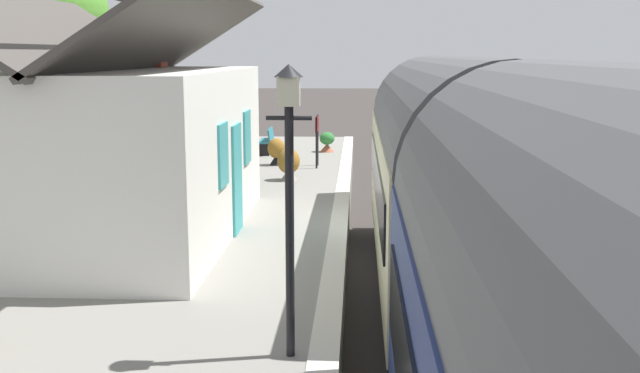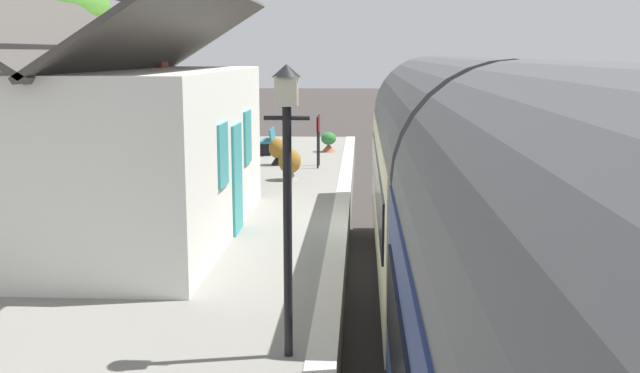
% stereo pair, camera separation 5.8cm
% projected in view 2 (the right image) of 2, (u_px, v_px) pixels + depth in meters
% --- Properties ---
extents(ground_plane, '(160.00, 160.00, 0.00)m').
position_uv_depth(ground_plane, '(396.00, 270.00, 15.28)').
color(ground_plane, '#383330').
extents(platform, '(32.00, 6.72, 0.95)m').
position_uv_depth(platform, '(186.00, 244.00, 15.44)').
color(platform, gray).
rests_on(platform, ground).
extents(platform_edge_coping, '(32.00, 0.36, 0.02)m').
position_uv_depth(platform_edge_coping, '(339.00, 223.00, 15.18)').
color(platform_edge_coping, beige).
rests_on(platform_edge_coping, platform).
extents(rail_near, '(52.00, 0.08, 0.14)m').
position_uv_depth(rail_near, '(476.00, 268.00, 15.18)').
color(rail_near, gray).
rests_on(rail_near, ground).
extents(rail_far, '(52.00, 0.08, 0.14)m').
position_uv_depth(rail_far, '(405.00, 267.00, 15.26)').
color(rail_far, gray).
rests_on(rail_far, ground).
extents(train, '(19.92, 2.73, 4.32)m').
position_uv_depth(train, '(502.00, 241.00, 8.68)').
color(train, black).
rests_on(train, ground).
extents(station_building, '(8.02, 4.53, 5.68)m').
position_uv_depth(station_building, '(120.00, 147.00, 14.00)').
color(station_building, white).
rests_on(station_building, platform).
extents(bench_platform_end, '(1.42, 0.48, 0.88)m').
position_uv_depth(bench_platform_end, '(242.00, 166.00, 19.71)').
color(bench_platform_end, '#26727F').
rests_on(bench_platform_end, platform).
extents(bench_near_building, '(1.41, 0.46, 0.88)m').
position_uv_depth(bench_near_building, '(269.00, 140.00, 25.67)').
color(bench_near_building, '#26727F').
rests_on(bench_near_building, platform).
extents(planter_by_door, '(0.55, 0.55, 0.84)m').
position_uv_depth(planter_by_door, '(278.00, 151.00, 23.08)').
color(planter_by_door, black).
rests_on(planter_by_door, platform).
extents(planter_edge_near, '(0.80, 0.32, 0.58)m').
position_uv_depth(planter_edge_near, '(186.00, 160.00, 22.32)').
color(planter_edge_near, gray).
rests_on(planter_edge_near, platform).
extents(planter_under_sign, '(0.62, 0.62, 0.87)m').
position_uv_depth(planter_under_sign, '(290.00, 164.00, 20.33)').
color(planter_under_sign, gray).
rests_on(planter_under_sign, platform).
extents(planter_edge_far, '(0.53, 0.53, 0.69)m').
position_uv_depth(planter_edge_far, '(329.00, 142.00, 26.20)').
color(planter_edge_far, '#9E5138').
rests_on(planter_edge_far, platform).
extents(lamp_post_platform, '(0.32, 0.50, 3.31)m').
position_uv_depth(lamp_post_platform, '(287.00, 154.00, 8.15)').
color(lamp_post_platform, black).
rests_on(lamp_post_platform, platform).
extents(station_sign_board, '(0.96, 0.06, 1.57)m').
position_uv_depth(station_sign_board, '(318.00, 128.00, 22.56)').
color(station_sign_board, black).
rests_on(station_sign_board, platform).
extents(tree_mid_background, '(4.02, 4.01, 7.51)m').
position_uv_depth(tree_mid_background, '(48.00, 14.00, 24.37)').
color(tree_mid_background, '#4C3828').
rests_on(tree_mid_background, ground).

